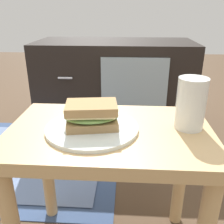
{
  "coord_description": "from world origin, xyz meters",
  "views": [
    {
      "loc": [
        0.05,
        -0.61,
        0.77
      ],
      "look_at": [
        0.01,
        0.0,
        0.51
      ],
      "focal_mm": 39.96,
      "sensor_mm": 36.0,
      "label": 1
    }
  ],
  "objects_px": {
    "plate": "(92,128)",
    "beer_glass": "(191,104)",
    "sandwich_front": "(92,115)",
    "tv_cabinet": "(115,87)"
  },
  "relations": [
    {
      "from": "plate",
      "to": "beer_glass",
      "type": "height_order",
      "value": "beer_glass"
    },
    {
      "from": "beer_glass",
      "to": "sandwich_front",
      "type": "bearing_deg",
      "value": -173.43
    },
    {
      "from": "tv_cabinet",
      "to": "plate",
      "type": "bearing_deg",
      "value": -90.69
    },
    {
      "from": "tv_cabinet",
      "to": "sandwich_front",
      "type": "bearing_deg",
      "value": -90.69
    },
    {
      "from": "plate",
      "to": "sandwich_front",
      "type": "bearing_deg",
      "value": -135.0
    },
    {
      "from": "tv_cabinet",
      "to": "plate",
      "type": "relative_size",
      "value": 3.83
    },
    {
      "from": "tv_cabinet",
      "to": "sandwich_front",
      "type": "distance_m",
      "value": 0.98
    },
    {
      "from": "tv_cabinet",
      "to": "beer_glass",
      "type": "bearing_deg",
      "value": -74.79
    },
    {
      "from": "tv_cabinet",
      "to": "sandwich_front",
      "type": "relative_size",
      "value": 6.03
    },
    {
      "from": "beer_glass",
      "to": "tv_cabinet",
      "type": "bearing_deg",
      "value": 105.21
    }
  ]
}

